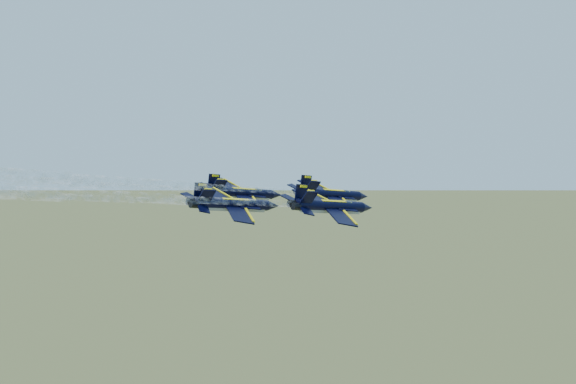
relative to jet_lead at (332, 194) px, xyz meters
The scene contains 4 objects.
jet_lead is the anchor object (origin of this frame).
jet_left 16.78m from the jet_lead, 156.75° to the right, with size 12.81×18.35×5.70m.
jet_right 15.26m from the jet_lead, 63.01° to the right, with size 12.81×18.35×5.70m.
jet_slot 21.33m from the jet_lead, 111.40° to the right, with size 12.81×18.35×5.70m.
Camera 1 is at (58.52, -96.86, 115.82)m, focal length 40.00 mm.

